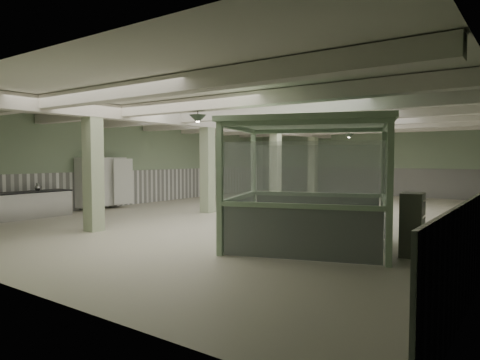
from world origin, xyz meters
The scene contains 25 objects.
floor centered at (0.00, 0.00, 0.00)m, with size 20.00×20.00×0.00m, color silver.
ceiling centered at (0.00, 0.00, 3.60)m, with size 14.00×20.00×0.02m, color silver.
wall_back centered at (0.00, 10.00, 1.80)m, with size 14.00×0.02×3.60m, color #8CA382.
wall_left centered at (-7.00, 0.00, 1.80)m, with size 0.02×20.00×3.60m, color #8CA382.
wainscot_left centered at (-6.97, 0.00, 0.75)m, with size 0.05×19.90×1.50m, color white.
wainscot_back centered at (0.00, 9.97, 0.75)m, with size 13.90×0.05×1.50m, color white.
girder centered at (-2.50, 0.00, 3.38)m, with size 0.45×19.90×0.40m, color silver.
beam_a centered at (0.00, -7.50, 3.42)m, with size 13.90×0.35×0.32m, color silver.
beam_b centered at (0.00, -5.00, 3.42)m, with size 13.90×0.35×0.32m, color silver.
beam_c centered at (0.00, -2.50, 3.42)m, with size 13.90×0.35×0.32m, color silver.
beam_d centered at (0.00, 0.00, 3.42)m, with size 13.90×0.35×0.32m, color silver.
beam_e centered at (0.00, 2.50, 3.42)m, with size 13.90×0.35×0.32m, color silver.
beam_f centered at (0.00, 5.00, 3.42)m, with size 13.90×0.35×0.32m, color silver.
beam_g centered at (0.00, 7.50, 3.42)m, with size 13.90×0.35×0.32m, color silver.
column_a centered at (-2.50, -6.00, 1.80)m, with size 0.42×0.42×3.60m, color #B3C29C.
column_b centered at (-2.50, -1.00, 1.80)m, with size 0.42×0.42×3.60m, color #B3C29C.
column_c centered at (-2.50, 4.00, 1.80)m, with size 0.42×0.42×3.60m, color #B3C29C.
column_d centered at (-2.50, 8.00, 1.80)m, with size 0.42×0.42×3.60m, color #B3C29C.
pendant_front centered at (0.50, -5.00, 3.05)m, with size 0.44×0.44×0.22m, color #2D3C2D.
pendant_mid centered at (0.50, 0.50, 3.05)m, with size 0.44×0.44×0.22m, color #2D3C2D.
pendant_back centered at (0.50, 5.50, 3.05)m, with size 0.44×0.44×0.22m, color #2D3C2D.
pitcher_far centered at (-6.54, -5.36, 1.04)m, with size 0.19×0.22×0.28m, color #AAAAAF, non-canonical shape.
walkin_cooler centered at (-6.62, -2.63, 0.97)m, with size 0.83×2.12×1.94m.
guard_booth centered at (3.39, -4.46, 1.94)m, with size 4.42×4.07×2.93m.
filing_cabinet centered at (5.58, -4.07, 0.67)m, with size 0.43×0.61×1.33m, color #505446.
Camera 1 is at (7.76, -13.37, 2.06)m, focal length 32.00 mm.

